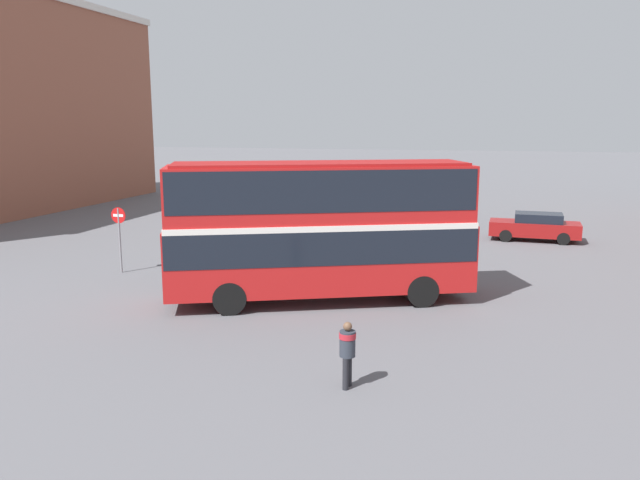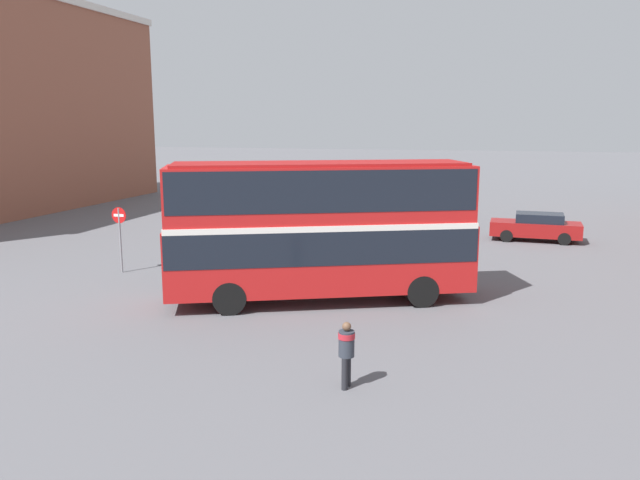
{
  "view_description": "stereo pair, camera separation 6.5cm",
  "coord_description": "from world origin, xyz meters",
  "views": [
    {
      "loc": [
        6.39,
        -21.07,
        6.13
      ],
      "look_at": [
        0.8,
        -0.93,
        2.16
      ],
      "focal_mm": 35.0,
      "sensor_mm": 36.0,
      "label": 1
    },
    {
      "loc": [
        6.45,
        -21.05,
        6.13
      ],
      "look_at": [
        0.8,
        -0.93,
        2.16
      ],
      "focal_mm": 35.0,
      "sensor_mm": 36.0,
      "label": 2
    }
  ],
  "objects": [
    {
      "name": "parked_car_kerb_near",
      "position": [
        8.65,
        12.9,
        0.75
      ],
      "size": [
        4.59,
        1.88,
        1.46
      ],
      "rotation": [
        0.0,
        0.0,
        3.1
      ],
      "color": "maroon",
      "rests_on": "ground_plane"
    },
    {
      "name": "ground_plane",
      "position": [
        0.0,
        0.0,
        0.0
      ],
      "size": [
        240.0,
        240.0,
        0.0
      ],
      "primitive_type": "plane",
      "color": "#5B5B60"
    },
    {
      "name": "pedestrian_foreground",
      "position": [
        3.33,
        -7.67,
        0.98
      ],
      "size": [
        0.43,
        0.43,
        1.6
      ],
      "rotation": [
        0.0,
        0.0,
        3.05
      ],
      "color": "#232328",
      "rests_on": "ground_plane"
    },
    {
      "name": "parked_car_kerb_far",
      "position": [
        2.2,
        17.04,
        0.76
      ],
      "size": [
        4.67,
        2.35,
        1.49
      ],
      "rotation": [
        0.0,
        0.0,
        0.13
      ],
      "color": "black",
      "rests_on": "ground_plane"
    },
    {
      "name": "double_decker_bus",
      "position": [
        0.8,
        -0.93,
        2.76
      ],
      "size": [
        10.5,
        6.44,
        4.81
      ],
      "rotation": [
        0.0,
        0.0,
        0.41
      ],
      "color": "red",
      "rests_on": "ground_plane"
    },
    {
      "name": "no_entry_sign",
      "position": [
        -8.24,
        0.92,
        1.83
      ],
      "size": [
        0.66,
        0.08,
        2.72
      ],
      "color": "gray",
      "rests_on": "ground_plane"
    }
  ]
}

